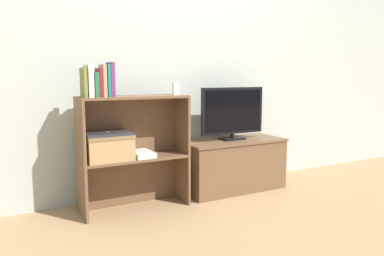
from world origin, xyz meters
TOP-DOWN VIEW (x-y plane):
  - ground_plane at (0.00, 0.00)m, footprint 16.00×16.00m
  - wall_back at (0.00, 0.47)m, footprint 10.00×0.05m
  - tv_stand at (0.47, 0.22)m, footprint 0.97×0.46m
  - tv at (0.47, 0.22)m, footprint 0.66×0.14m
  - bookshelf_lower_tier at (-0.52, 0.20)m, footprint 0.85×0.29m
  - bookshelf_upper_tier at (-0.52, 0.20)m, footprint 0.85×0.29m
  - book_olive at (-0.90, 0.10)m, footprint 0.02×0.15m
  - book_ivory at (-0.86, 0.10)m, footprint 0.04×0.16m
  - book_forest at (-0.82, 0.10)m, footprint 0.03×0.16m
  - book_maroon at (-0.79, 0.10)m, footprint 0.02×0.14m
  - book_tan at (-0.76, 0.10)m, footprint 0.03×0.13m
  - book_teal at (-0.73, 0.10)m, footprint 0.02×0.13m
  - book_plum at (-0.70, 0.10)m, footprint 0.03×0.14m
  - baby_monitor at (-0.15, 0.15)m, footprint 0.05×0.04m
  - storage_basket_left at (-0.73, 0.13)m, footprint 0.35×0.26m
  - laptop at (-0.73, 0.13)m, footprint 0.35×0.24m
  - magazine_stack at (-0.46, 0.13)m, footprint 0.16×0.25m

SIDE VIEW (x-z plane):
  - ground_plane at x=0.00m, z-range 0.00..0.00m
  - tv_stand at x=0.47m, z-range 0.00..0.47m
  - bookshelf_lower_tier at x=-0.52m, z-range 0.06..0.48m
  - magazine_stack at x=-0.46m, z-range 0.42..0.46m
  - storage_basket_left at x=-0.73m, z-range 0.43..0.63m
  - laptop at x=-0.73m, z-range 0.62..0.64m
  - bookshelf_upper_tier at x=-0.52m, z-range 0.48..0.96m
  - tv at x=0.47m, z-range 0.49..0.97m
  - baby_monitor at x=-0.15m, z-range 0.89..1.02m
  - book_forest at x=-0.82m, z-range 0.90..1.08m
  - book_maroon at x=-0.79m, z-range 0.90..1.11m
  - book_olive at x=-0.90m, z-range 0.90..1.12m
  - book_ivory at x=-0.86m, z-range 0.90..1.13m
  - book_tan at x=-0.76m, z-range 0.90..1.14m
  - book_teal at x=-0.73m, z-range 0.90..1.14m
  - book_plum at x=-0.70m, z-range 0.90..1.16m
  - wall_back at x=0.00m, z-range 0.00..2.40m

